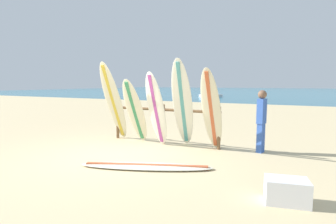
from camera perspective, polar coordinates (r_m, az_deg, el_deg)
The scene contains 12 objects.
ground_plane at distance 6.71m, azimuth -10.61°, elevation -8.99°, with size 120.00×120.00×0.00m, color #D3BC8C.
ocean_water at distance 63.27m, azimuth 23.29°, elevation 4.12°, with size 120.00×80.00×0.01m, color teal.
surfboard_rack at distance 7.67m, azimuth -1.01°, elevation -1.22°, with size 3.41×0.09×1.14m.
surfboard_leaning_far_left at distance 8.15m, azimuth -11.60°, elevation 2.13°, with size 0.59×1.09×2.37m.
surfboard_leaning_left at distance 7.71m, azimuth -7.11°, elevation 0.16°, with size 0.58×0.93×1.88m.
surfboard_leaning_center_left at distance 7.25m, azimuth -2.54°, elevation 0.55°, with size 0.61×0.75×2.06m.
surfboard_leaning_center at distance 7.07m, azimuth 3.16°, elevation 1.69°, with size 0.71×1.21×2.38m.
surfboard_leaning_center_right at distance 6.72m, azimuth 9.35°, elevation 0.30°, with size 0.50×1.04×2.13m.
surfboard_lying_on_sand at distance 5.62m, azimuth -4.72°, elevation -11.54°, with size 2.78×1.50×0.08m.
beachgoer_standing at distance 7.03m, azimuth 19.46°, elevation -1.32°, with size 0.22×0.29×1.58m.
small_boat_offshore at distance 33.75m, azimuth 9.20°, elevation 3.60°, with size 2.46×2.95×0.71m.
cooler_box at distance 4.39m, azimuth 24.20°, elevation -15.25°, with size 0.60×0.40×0.36m, color white.
Camera 1 is at (3.96, -5.12, 1.75)m, focal length 28.31 mm.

